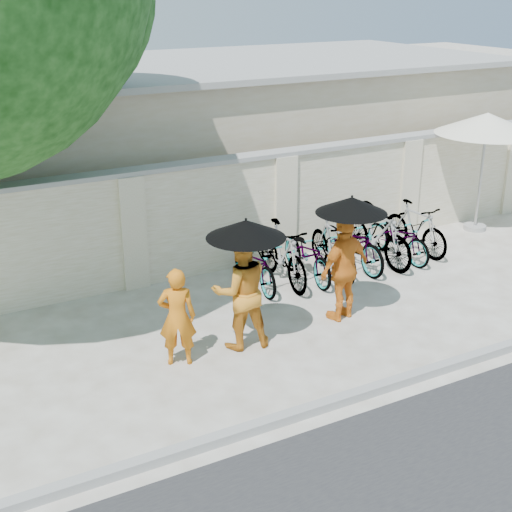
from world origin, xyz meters
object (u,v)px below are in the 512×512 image
monk_center (241,291)px  monk_right (344,268)px  monk_left (177,317)px  patio_umbrella (487,125)px

monk_center → monk_right: monk_center is taller
monk_left → monk_center: size_ratio=0.81×
monk_left → patio_umbrella: 8.32m
patio_umbrella → monk_center: bearing=-162.0°
monk_left → patio_umbrella: bearing=-141.1°
monk_center → patio_umbrella: bearing=-151.7°
monk_right → patio_umbrella: patio_umbrella is taller
patio_umbrella → monk_right: bearing=-156.5°
monk_left → patio_umbrella: (7.85, 2.26, 1.55)m
monk_center → patio_umbrella: size_ratio=0.65×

